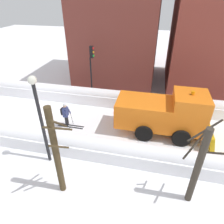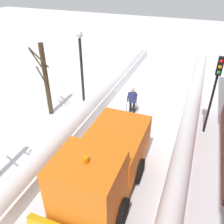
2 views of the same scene
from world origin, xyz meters
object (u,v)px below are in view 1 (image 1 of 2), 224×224
object	(u,v)px
traffic_light_pole	(92,63)
bare_tree_mid	(198,166)
bare_tree_near	(56,152)
street_lamp	(39,111)
skier	(66,114)
plow_truck	(165,113)

from	to	relation	value
traffic_light_pole	bare_tree_mid	xyz separation A→B (m)	(8.43, 7.08, -1.04)
traffic_light_pole	bare_tree_near	size ratio (longest dim) A/B	0.98
street_lamp	skier	bearing A→B (deg)	-173.36
bare_tree_near	street_lamp	bearing A→B (deg)	-136.15
skier	plow_truck	bearing A→B (deg)	96.80
skier	bare_tree_mid	xyz separation A→B (m)	(4.03, 7.60, 1.06)
skier	traffic_light_pole	distance (m)	4.91
bare_tree_mid	street_lamp	bearing A→B (deg)	-96.48
plow_truck	bare_tree_near	distance (m)	7.19
plow_truck	street_lamp	bearing A→B (deg)	-56.54
plow_truck	street_lamp	xyz separation A→B (m)	(3.97, -6.00, 1.66)
skier	bare_tree_near	bearing A→B (deg)	21.66
plow_truck	bare_tree_mid	world-z (taller)	bare_tree_mid
traffic_light_pole	street_lamp	world-z (taller)	street_lamp
street_lamp	bare_tree_near	xyz separation A→B (m)	(1.60, 1.54, -0.81)
bare_tree_near	bare_tree_mid	distance (m)	5.75
skier	bare_tree_near	world-z (taller)	bare_tree_near
street_lamp	bare_tree_near	distance (m)	2.36
traffic_light_pole	bare_tree_near	distance (m)	9.35
skier	bare_tree_mid	bearing A→B (deg)	62.07
traffic_light_pole	street_lamp	bearing A→B (deg)	-1.11
plow_truck	bare_tree_mid	distance (m)	4.97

